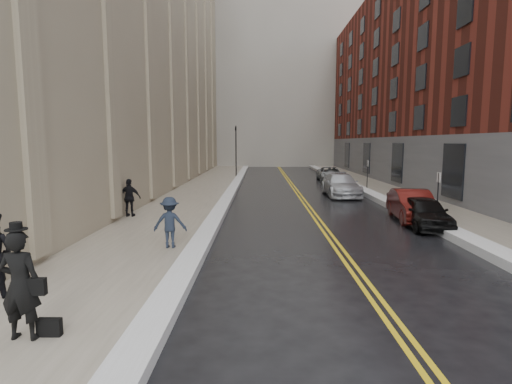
{
  "coord_description": "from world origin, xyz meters",
  "views": [
    {
      "loc": [
        -0.16,
        -10.02,
        3.58
      ],
      "look_at": [
        -0.33,
        5.76,
        1.6
      ],
      "focal_mm": 28.0,
      "sensor_mm": 36.0,
      "label": 1
    }
  ],
  "objects_px": {
    "pedestrian_b": "(170,222)",
    "car_silver_near": "(341,185)",
    "pedestrian_c": "(130,198)",
    "car_black": "(425,212)",
    "car_maroon": "(412,205)",
    "car_silver_far": "(330,174)",
    "pedestrian_main": "(20,285)"
  },
  "relations": [
    {
      "from": "car_black",
      "to": "pedestrian_b",
      "type": "bearing_deg",
      "value": -153.53
    },
    {
      "from": "pedestrian_c",
      "to": "car_silver_near",
      "type": "bearing_deg",
      "value": -141.0
    },
    {
      "from": "car_black",
      "to": "pedestrian_b",
      "type": "xyz_separation_m",
      "value": [
        -9.84,
        -3.82,
        0.33
      ]
    },
    {
      "from": "car_silver_far",
      "to": "pedestrian_c",
      "type": "distance_m",
      "value": 22.7
    },
    {
      "from": "car_silver_far",
      "to": "pedestrian_main",
      "type": "height_order",
      "value": "pedestrian_main"
    },
    {
      "from": "car_silver_near",
      "to": "car_maroon",
      "type": "bearing_deg",
      "value": -79.99
    },
    {
      "from": "pedestrian_main",
      "to": "car_silver_far",
      "type": "bearing_deg",
      "value": -108.13
    },
    {
      "from": "car_maroon",
      "to": "car_silver_far",
      "type": "bearing_deg",
      "value": 97.56
    },
    {
      "from": "car_black",
      "to": "pedestrian_main",
      "type": "relative_size",
      "value": 1.97
    },
    {
      "from": "pedestrian_main",
      "to": "pedestrian_c",
      "type": "bearing_deg",
      "value": -79.6
    },
    {
      "from": "car_maroon",
      "to": "pedestrian_b",
      "type": "xyz_separation_m",
      "value": [
        -9.9,
        -5.37,
        0.27
      ]
    },
    {
      "from": "pedestrian_b",
      "to": "car_silver_near",
      "type": "bearing_deg",
      "value": -123.8
    },
    {
      "from": "car_silver_near",
      "to": "car_black",
      "type": "bearing_deg",
      "value": -82.0
    },
    {
      "from": "car_silver_near",
      "to": "pedestrian_b",
      "type": "bearing_deg",
      "value": -121.79
    },
    {
      "from": "car_black",
      "to": "car_silver_near",
      "type": "xyz_separation_m",
      "value": [
        -1.54,
        9.97,
        0.09
      ]
    },
    {
      "from": "pedestrian_main",
      "to": "pedestrian_c",
      "type": "distance_m",
      "value": 11.75
    },
    {
      "from": "car_black",
      "to": "car_silver_far",
      "type": "distance_m",
      "value": 20.55
    },
    {
      "from": "car_silver_near",
      "to": "pedestrian_b",
      "type": "height_order",
      "value": "pedestrian_b"
    },
    {
      "from": "car_maroon",
      "to": "pedestrian_b",
      "type": "height_order",
      "value": "pedestrian_b"
    },
    {
      "from": "car_maroon",
      "to": "car_silver_near",
      "type": "height_order",
      "value": "car_silver_near"
    },
    {
      "from": "car_silver_near",
      "to": "pedestrian_c",
      "type": "distance_m",
      "value": 14.13
    },
    {
      "from": "pedestrian_main",
      "to": "pedestrian_c",
      "type": "xyz_separation_m",
      "value": [
        -1.9,
        11.59,
        -0.1
      ]
    },
    {
      "from": "car_silver_far",
      "to": "car_black",
      "type": "bearing_deg",
      "value": -87.71
    },
    {
      "from": "car_black",
      "to": "pedestrian_b",
      "type": "height_order",
      "value": "pedestrian_b"
    },
    {
      "from": "car_black",
      "to": "car_silver_near",
      "type": "relative_size",
      "value": 0.75
    },
    {
      "from": "car_maroon",
      "to": "pedestrian_main",
      "type": "relative_size",
      "value": 2.2
    },
    {
      "from": "car_silver_near",
      "to": "pedestrian_c",
      "type": "xyz_separation_m",
      "value": [
        -11.4,
        -8.34,
        0.28
      ]
    },
    {
      "from": "car_black",
      "to": "pedestrian_c",
      "type": "xyz_separation_m",
      "value": [
        -12.94,
        1.63,
        0.37
      ]
    },
    {
      "from": "car_black",
      "to": "pedestrian_main",
      "type": "distance_m",
      "value": 14.88
    },
    {
      "from": "car_maroon",
      "to": "car_silver_far",
      "type": "height_order",
      "value": "car_maroon"
    },
    {
      "from": "car_silver_far",
      "to": "pedestrian_b",
      "type": "distance_m",
      "value": 26.14
    },
    {
      "from": "car_maroon",
      "to": "car_silver_far",
      "type": "distance_m",
      "value": 19.0
    }
  ]
}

